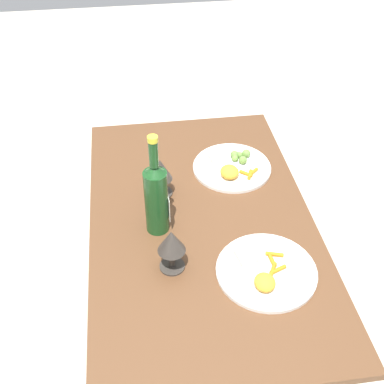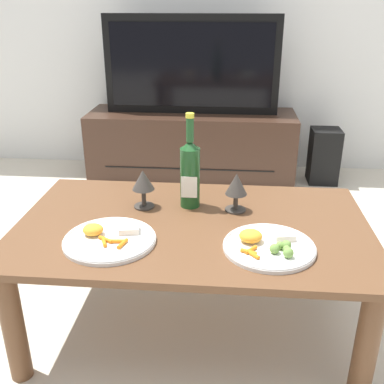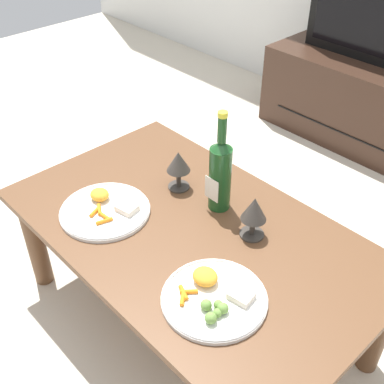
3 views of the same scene
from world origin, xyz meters
TOP-DOWN VIEW (x-y plane):
  - ground_plane at (0.00, 0.00)m, footprint 6.40×6.40m
  - dining_table at (0.00, 0.00)m, footprint 1.21×0.72m
  - wine_bottle at (-0.02, 0.14)m, footprint 0.07×0.07m
  - goblet_left at (-0.19, 0.12)m, footprint 0.08×0.08m
  - goblet_right at (0.15, 0.12)m, footprint 0.08×0.08m
  - dinner_plate_left at (-0.25, -0.15)m, footprint 0.29×0.29m
  - dinner_plate_right at (0.25, -0.15)m, footprint 0.28×0.28m

SIDE VIEW (x-z plane):
  - ground_plane at x=0.00m, z-range 0.00..0.00m
  - dining_table at x=0.00m, z-range 0.15..0.58m
  - dinner_plate_left at x=-0.25m, z-range 0.42..0.47m
  - dinner_plate_right at x=0.25m, z-range 0.42..0.48m
  - goblet_right at x=0.15m, z-range 0.46..0.60m
  - goblet_left at x=-0.19m, z-range 0.46..0.61m
  - wine_bottle at x=-0.02m, z-range 0.40..0.75m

